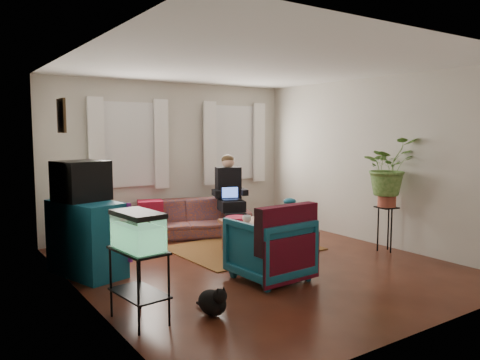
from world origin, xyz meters
TOP-DOWN VIEW (x-y plane):
  - floor at (0.00, 0.00)m, footprint 4.50×5.00m
  - ceiling at (0.00, 0.00)m, footprint 4.50×5.00m
  - wall_back at (0.00, 2.50)m, footprint 4.50×0.01m
  - wall_front at (0.00, -2.50)m, footprint 4.50×0.01m
  - wall_left at (-2.25, 0.00)m, footprint 0.01×5.00m
  - wall_right at (2.25, 0.00)m, footprint 0.01×5.00m
  - window_left at (-0.80, 2.48)m, footprint 1.08×0.04m
  - window_right at (1.25, 2.48)m, footprint 1.08×0.04m
  - curtains_left at (-0.80, 2.40)m, footprint 1.36×0.06m
  - curtains_right at (1.25, 2.40)m, footprint 1.36×0.06m
  - picture_frame at (-2.21, 0.85)m, footprint 0.04×0.32m
  - area_rug at (0.33, 0.81)m, footprint 2.06×1.68m
  - sofa at (0.03, 2.05)m, footprint 2.24×1.45m
  - seated_person at (0.74, 1.81)m, footprint 0.70×0.77m
  - side_table at (-1.65, 1.95)m, footprint 0.53×0.53m
  - table_lamp at (-1.65, 1.95)m, footprint 0.40×0.40m
  - dresser at (-1.99, 0.83)m, footprint 0.78×1.12m
  - crt_tv at (-2.00, 0.94)m, footprint 0.68×0.65m
  - aquarium_stand at (-2.00, -0.88)m, footprint 0.41×0.65m
  - aquarium at (-2.00, -0.88)m, footprint 0.37×0.59m
  - black_cat at (-1.37, -1.15)m, footprint 0.25×0.37m
  - armchair at (-0.23, -0.56)m, footprint 0.85×0.80m
  - serape_throw at (-0.21, -0.89)m, footprint 0.85×0.23m
  - coffee_table at (0.46, 0.54)m, footprint 1.25×0.87m
  - cup_a at (0.18, 0.50)m, footprint 0.15×0.15m
  - cup_b at (0.47, 0.34)m, footprint 0.12×0.12m
  - bowl at (0.79, 0.56)m, footprint 0.27×0.27m
  - snack_tray at (0.20, 0.76)m, footprint 0.42×0.42m
  - birdcage at (0.81, 0.29)m, footprint 0.22×0.22m
  - plant_stand at (1.99, -0.49)m, footprint 0.32×0.32m
  - potted_plant at (1.99, -0.49)m, footprint 0.86×0.77m

SIDE VIEW (x-z plane):
  - floor at x=0.00m, z-range -0.01..0.01m
  - area_rug at x=0.33m, z-range 0.00..0.01m
  - black_cat at x=-1.37m, z-range 0.00..0.31m
  - coffee_table at x=0.46m, z-range 0.00..0.47m
  - side_table at x=-1.65m, z-range 0.00..0.63m
  - plant_stand at x=1.99m, z-range 0.00..0.67m
  - aquarium_stand at x=-2.00m, z-range 0.00..0.69m
  - sofa at x=0.03m, z-range 0.00..0.82m
  - armchair at x=-0.23m, z-range 0.00..0.83m
  - dresser at x=-1.99m, z-range 0.00..0.92m
  - snack_tray at x=0.20m, z-range 0.47..0.51m
  - bowl at x=0.79m, z-range 0.47..0.53m
  - cup_b at x=0.47m, z-range 0.47..0.57m
  - cup_a at x=0.18m, z-range 0.47..0.57m
  - serape_throw at x=-0.21m, z-range 0.25..0.94m
  - seated_person at x=0.74m, z-range 0.00..1.24m
  - birdcage at x=0.81m, z-range 0.47..0.80m
  - aquarium at x=-2.00m, z-range 0.69..1.05m
  - table_lamp at x=-1.65m, z-range 0.61..1.19m
  - potted_plant at x=1.99m, z-range 0.70..1.55m
  - crt_tv at x=-2.00m, z-range 0.92..1.41m
  - wall_back at x=0.00m, z-range 0.00..2.60m
  - wall_front at x=0.00m, z-range 0.00..2.60m
  - wall_left at x=-2.25m, z-range 0.00..2.60m
  - wall_right at x=2.25m, z-range 0.00..2.60m
  - curtains_left at x=-0.80m, z-range 0.80..2.30m
  - curtains_right at x=1.25m, z-range 0.80..2.30m
  - window_left at x=-0.80m, z-range 0.86..2.24m
  - window_right at x=1.25m, z-range 0.86..2.24m
  - picture_frame at x=-2.21m, z-range 1.75..2.15m
  - ceiling at x=0.00m, z-range 2.60..2.60m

